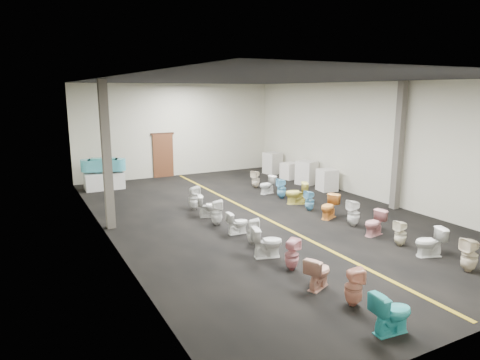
% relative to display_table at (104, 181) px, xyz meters
% --- Properties ---
extents(floor, '(16.00, 16.00, 0.00)m').
position_rel_display_table_xyz_m(floor, '(3.90, -6.55, -0.36)').
color(floor, black).
rests_on(floor, ground).
extents(ceiling, '(16.00, 16.00, 0.00)m').
position_rel_display_table_xyz_m(ceiling, '(3.90, -6.55, 4.14)').
color(ceiling, black).
rests_on(ceiling, ground).
extents(wall_back, '(10.00, 0.00, 10.00)m').
position_rel_display_table_xyz_m(wall_back, '(3.90, 1.45, 1.89)').
color(wall_back, beige).
rests_on(wall_back, ground).
extents(wall_left, '(0.00, 16.00, 16.00)m').
position_rel_display_table_xyz_m(wall_left, '(-1.10, -6.55, 1.89)').
color(wall_left, beige).
rests_on(wall_left, ground).
extents(wall_right, '(0.00, 16.00, 16.00)m').
position_rel_display_table_xyz_m(wall_right, '(8.90, -6.55, 1.89)').
color(wall_right, beige).
rests_on(wall_right, ground).
extents(aisle_stripe, '(0.12, 15.60, 0.01)m').
position_rel_display_table_xyz_m(aisle_stripe, '(3.90, -6.55, -0.35)').
color(aisle_stripe, '#9A7D16').
rests_on(aisle_stripe, floor).
extents(back_door, '(1.00, 0.10, 2.10)m').
position_rel_display_table_xyz_m(back_door, '(3.10, 1.39, 0.69)').
color(back_door, '#562D19').
rests_on(back_door, floor).
extents(door_frame, '(1.15, 0.08, 0.10)m').
position_rel_display_table_xyz_m(door_frame, '(3.10, 1.40, 1.76)').
color(door_frame, '#331C11').
rests_on(door_frame, back_door).
extents(column_left, '(0.25, 0.25, 4.50)m').
position_rel_display_table_xyz_m(column_left, '(-0.85, -5.55, 1.89)').
color(column_left, '#59544C').
rests_on(column_left, floor).
extents(column_right, '(0.25, 0.25, 4.50)m').
position_rel_display_table_xyz_m(column_right, '(8.65, -8.05, 1.89)').
color(column_right, '#59544C').
rests_on(column_right, floor).
extents(display_table, '(1.61, 0.81, 0.71)m').
position_rel_display_table_xyz_m(display_table, '(0.00, 0.00, 0.00)').
color(display_table, silver).
rests_on(display_table, floor).
extents(bathtub, '(1.81, 1.01, 0.55)m').
position_rel_display_table_xyz_m(bathtub, '(0.00, 0.00, 0.71)').
color(bathtub, teal).
rests_on(bathtub, display_table).
extents(appliance_crate_a, '(0.80, 0.80, 0.91)m').
position_rel_display_table_xyz_m(appliance_crate_a, '(8.30, -4.70, 0.10)').
color(appliance_crate_a, beige).
rests_on(appliance_crate_a, floor).
extents(appliance_crate_b, '(0.98, 0.98, 1.05)m').
position_rel_display_table_xyz_m(appliance_crate_b, '(8.30, -3.26, 0.17)').
color(appliance_crate_b, beige).
rests_on(appliance_crate_b, floor).
extents(appliance_crate_c, '(0.76, 0.76, 0.77)m').
position_rel_display_table_xyz_m(appliance_crate_c, '(8.30, -1.90, 0.03)').
color(appliance_crate_c, silver).
rests_on(appliance_crate_c, floor).
extents(appliance_crate_d, '(0.87, 0.87, 1.08)m').
position_rel_display_table_xyz_m(appliance_crate_d, '(8.30, -0.38, 0.18)').
color(appliance_crate_d, beige).
rests_on(appliance_crate_d, floor).
extents(toilet_left_0, '(0.79, 0.50, 0.78)m').
position_rel_display_table_xyz_m(toilet_left_0, '(2.27, -13.84, 0.03)').
color(toilet_left_0, '#31ABB0').
rests_on(toilet_left_0, floor).
extents(toilet_left_1, '(0.46, 0.46, 0.78)m').
position_rel_display_table_xyz_m(toilet_left_1, '(2.36, -12.79, 0.03)').
color(toilet_left_1, tan).
rests_on(toilet_left_1, floor).
extents(toilet_left_2, '(0.81, 0.65, 0.72)m').
position_rel_display_table_xyz_m(toilet_left_2, '(2.23, -11.84, 0.00)').
color(toilet_left_2, '#DBA08B').
rests_on(toilet_left_2, floor).
extents(toilet_left_3, '(0.46, 0.45, 0.76)m').
position_rel_display_table_xyz_m(toilet_left_3, '(2.28, -10.79, 0.02)').
color(toilet_left_3, pink).
rests_on(toilet_left_3, floor).
extents(toilet_left_4, '(0.86, 0.62, 0.79)m').
position_rel_display_table_xyz_m(toilet_left_4, '(2.18, -9.84, 0.04)').
color(toilet_left_4, white).
rests_on(toilet_left_4, floor).
extents(toilet_left_5, '(0.43, 0.42, 0.72)m').
position_rel_display_table_xyz_m(toilet_left_5, '(2.33, -8.84, 0.00)').
color(toilet_left_5, white).
rests_on(toilet_left_5, floor).
extents(toilet_left_6, '(0.67, 0.41, 0.66)m').
position_rel_display_table_xyz_m(toilet_left_6, '(2.36, -7.87, -0.03)').
color(toilet_left_6, white).
rests_on(toilet_left_6, floor).
extents(toilet_left_7, '(0.46, 0.45, 0.80)m').
position_rel_display_table_xyz_m(toilet_left_7, '(2.17, -6.80, 0.04)').
color(toilet_left_7, white).
rests_on(toilet_left_7, floor).
extents(toilet_left_8, '(0.83, 0.65, 0.74)m').
position_rel_display_table_xyz_m(toilet_left_8, '(2.29, -5.91, 0.02)').
color(toilet_left_8, silver).
rests_on(toilet_left_8, floor).
extents(toilet_left_9, '(0.40, 0.39, 0.84)m').
position_rel_display_table_xyz_m(toilet_left_9, '(2.20, -4.83, 0.06)').
color(toilet_left_9, white).
rests_on(toilet_left_9, floor).
extents(toilet_right_0, '(0.43, 0.42, 0.82)m').
position_rel_display_table_xyz_m(toilet_right_0, '(5.89, -12.82, 0.05)').
color(toilet_right_0, beige).
rests_on(toilet_right_0, floor).
extents(toilet_right_1, '(0.85, 0.65, 0.76)m').
position_rel_display_table_xyz_m(toilet_right_1, '(5.87, -11.75, 0.02)').
color(toilet_right_1, white).
rests_on(toilet_right_1, floor).
extents(toilet_right_2, '(0.35, 0.34, 0.71)m').
position_rel_display_table_xyz_m(toilet_right_2, '(5.82, -10.86, -0.00)').
color(toilet_right_2, '#EFE6C7').
rests_on(toilet_right_2, floor).
extents(toilet_right_3, '(0.78, 0.53, 0.74)m').
position_rel_display_table_xyz_m(toilet_right_3, '(5.83, -9.89, 0.01)').
color(toilet_right_3, '#D08B8D').
rests_on(toilet_right_3, floor).
extents(toilet_right_4, '(0.42, 0.41, 0.84)m').
position_rel_display_table_xyz_m(toilet_right_4, '(5.90, -8.93, 0.06)').
color(toilet_right_4, white).
rests_on(toilet_right_4, floor).
extents(toilet_right_5, '(0.88, 0.71, 0.79)m').
position_rel_display_table_xyz_m(toilet_right_5, '(5.76, -7.92, 0.04)').
color(toilet_right_5, '#EB943C').
rests_on(toilet_right_5, floor).
extents(toilet_right_6, '(0.35, 0.34, 0.73)m').
position_rel_display_table_xyz_m(toilet_right_6, '(5.75, -6.87, 0.01)').
color(toilet_right_6, '#70B9DD').
rests_on(toilet_right_6, floor).
extents(toilet_right_7, '(0.92, 0.74, 0.83)m').
position_rel_display_table_xyz_m(toilet_right_7, '(5.87, -5.89, 0.06)').
color(toilet_right_7, '#E0D259').
rests_on(toilet_right_7, floor).
extents(toilet_right_8, '(0.42, 0.42, 0.79)m').
position_rel_display_table_xyz_m(toilet_right_8, '(5.85, -4.92, 0.04)').
color(toilet_right_8, '#6EC3EA').
rests_on(toilet_right_8, floor).
extents(toilet_right_9, '(0.77, 0.52, 0.73)m').
position_rel_display_table_xyz_m(toilet_right_9, '(5.76, -3.99, 0.01)').
color(toilet_right_9, white).
rests_on(toilet_right_9, floor).
extents(toilet_right_10, '(0.46, 0.45, 0.77)m').
position_rel_display_table_xyz_m(toilet_right_10, '(5.86, -2.87, 0.03)').
color(toilet_right_10, beige).
rests_on(toilet_right_10, floor).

